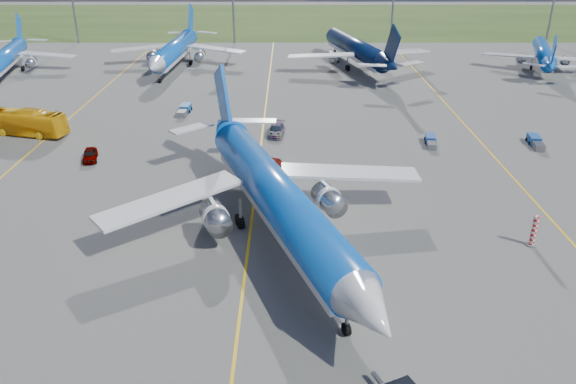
{
  "coord_description": "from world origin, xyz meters",
  "views": [
    {
      "loc": [
        3.6,
        -36.61,
        26.3
      ],
      "look_at": [
        3.64,
        11.0,
        4.0
      ],
      "focal_mm": 35.0,
      "sensor_mm": 36.0,
      "label": 1
    }
  ],
  "objects_px": {
    "warning_post": "(534,231)",
    "bg_jet_nw": "(9,74)",
    "service_car_b": "(265,161)",
    "apron_bus": "(23,122)",
    "service_car_a": "(90,155)",
    "bg_jet_ne": "(541,68)",
    "baggage_tug_c": "(184,110)",
    "service_car_c": "(276,130)",
    "baggage_tug_e": "(536,142)",
    "main_airliner": "(277,236)",
    "bg_jet_nnw": "(176,67)",
    "bg_jet_n": "(355,67)",
    "baggage_tug_w": "(431,141)"
  },
  "relations": [
    {
      "from": "warning_post",
      "to": "bg_jet_nw",
      "type": "xyz_separation_m",
      "value": [
        -78.45,
        67.44,
        -1.5
      ]
    },
    {
      "from": "warning_post",
      "to": "service_car_b",
      "type": "height_order",
      "value": "warning_post"
    },
    {
      "from": "apron_bus",
      "to": "service_car_b",
      "type": "relative_size",
      "value": 2.79
    },
    {
      "from": "apron_bus",
      "to": "service_car_a",
      "type": "distance_m",
      "value": 15.82
    },
    {
      "from": "bg_jet_ne",
      "to": "baggage_tug_c",
      "type": "bearing_deg",
      "value": 42.9
    },
    {
      "from": "bg_jet_ne",
      "to": "service_car_c",
      "type": "relative_size",
      "value": 6.55
    },
    {
      "from": "warning_post",
      "to": "apron_bus",
      "type": "relative_size",
      "value": 0.23
    },
    {
      "from": "bg_jet_ne",
      "to": "baggage_tug_e",
      "type": "xyz_separation_m",
      "value": [
        -19.83,
        -46.55,
        0.51
      ]
    },
    {
      "from": "main_airliner",
      "to": "apron_bus",
      "type": "bearing_deg",
      "value": 121.27
    },
    {
      "from": "warning_post",
      "to": "bg_jet_nnw",
      "type": "bearing_deg",
      "value": 121.92
    },
    {
      "from": "bg_jet_n",
      "to": "main_airliner",
      "type": "distance_m",
      "value": 73.72
    },
    {
      "from": "bg_jet_nw",
      "to": "warning_post",
      "type": "bearing_deg",
      "value": -52.5
    },
    {
      "from": "bg_jet_nnw",
      "to": "apron_bus",
      "type": "xyz_separation_m",
      "value": [
        -13.78,
        -42.74,
        1.79
      ]
    },
    {
      "from": "bg_jet_nw",
      "to": "main_airliner",
      "type": "xyz_separation_m",
      "value": [
        55.09,
        -65.77,
        0.0
      ]
    },
    {
      "from": "bg_jet_nnw",
      "to": "service_car_c",
      "type": "xyz_separation_m",
      "value": [
        21.87,
        -43.09,
        0.74
      ]
    },
    {
      "from": "service_car_b",
      "to": "bg_jet_ne",
      "type": "bearing_deg",
      "value": -21.65
    },
    {
      "from": "service_car_a",
      "to": "baggage_tug_c",
      "type": "height_order",
      "value": "service_car_a"
    },
    {
      "from": "bg_jet_nw",
      "to": "service_car_c",
      "type": "bearing_deg",
      "value": -45.96
    },
    {
      "from": "apron_bus",
      "to": "service_car_a",
      "type": "relative_size",
      "value": 3.07
    },
    {
      "from": "apron_bus",
      "to": "service_car_c",
      "type": "bearing_deg",
      "value": -75.67
    },
    {
      "from": "bg_jet_ne",
      "to": "service_car_b",
      "type": "xyz_separation_m",
      "value": [
        -55.93,
        -53.65,
        0.64
      ]
    },
    {
      "from": "bg_jet_n",
      "to": "service_car_c",
      "type": "height_order",
      "value": "bg_jet_n"
    },
    {
      "from": "service_car_b",
      "to": "baggage_tug_w",
      "type": "distance_m",
      "value": 23.34
    },
    {
      "from": "bg_jet_n",
      "to": "baggage_tug_e",
      "type": "relative_size",
      "value": 8.53
    },
    {
      "from": "apron_bus",
      "to": "baggage_tug_c",
      "type": "distance_m",
      "value": 23.26
    },
    {
      "from": "bg_jet_nnw",
      "to": "service_car_b",
      "type": "height_order",
      "value": "bg_jet_nnw"
    },
    {
      "from": "service_car_c",
      "to": "baggage_tug_e",
      "type": "bearing_deg",
      "value": -0.85
    },
    {
      "from": "bg_jet_nw",
      "to": "baggage_tug_c",
      "type": "bearing_deg",
      "value": -45.54
    },
    {
      "from": "baggage_tug_e",
      "to": "baggage_tug_c",
      "type": "bearing_deg",
      "value": 171.35
    },
    {
      "from": "bg_jet_n",
      "to": "service_car_b",
      "type": "height_order",
      "value": "bg_jet_n"
    },
    {
      "from": "warning_post",
      "to": "apron_bus",
      "type": "xyz_separation_m",
      "value": [
        -59.61,
        30.83,
        0.29
      ]
    },
    {
      "from": "apron_bus",
      "to": "service_car_c",
      "type": "height_order",
      "value": "apron_bus"
    },
    {
      "from": "bg_jet_ne",
      "to": "service_car_a",
      "type": "relative_size",
      "value": 7.99
    },
    {
      "from": "bg_jet_nnw",
      "to": "bg_jet_n",
      "type": "height_order",
      "value": "bg_jet_n"
    },
    {
      "from": "main_airliner",
      "to": "service_car_b",
      "type": "height_order",
      "value": "main_airliner"
    },
    {
      "from": "service_car_a",
      "to": "baggage_tug_e",
      "type": "bearing_deg",
      "value": -8.91
    },
    {
      "from": "baggage_tug_c",
      "to": "warning_post",
      "type": "bearing_deg",
      "value": -43.75
    },
    {
      "from": "service_car_a",
      "to": "service_car_b",
      "type": "bearing_deg",
      "value": -18.93
    },
    {
      "from": "bg_jet_nw",
      "to": "bg_jet_ne",
      "type": "bearing_deg",
      "value": -8.98
    },
    {
      "from": "baggage_tug_w",
      "to": "baggage_tug_e",
      "type": "relative_size",
      "value": 0.93
    },
    {
      "from": "bg_jet_ne",
      "to": "apron_bus",
      "type": "bearing_deg",
      "value": 43.13
    },
    {
      "from": "main_airliner",
      "to": "service_car_a",
      "type": "distance_m",
      "value": 30.75
    },
    {
      "from": "service_car_b",
      "to": "baggage_tug_w",
      "type": "xyz_separation_m",
      "value": [
        22.12,
        7.45,
        -0.17
      ]
    },
    {
      "from": "bg_jet_nnw",
      "to": "service_car_c",
      "type": "bearing_deg",
      "value": -60.15
    },
    {
      "from": "apron_bus",
      "to": "baggage_tug_e",
      "type": "distance_m",
      "value": 70.66
    },
    {
      "from": "bg_jet_n",
      "to": "baggage_tug_e",
      "type": "height_order",
      "value": "bg_jet_n"
    },
    {
      "from": "bg_jet_n",
      "to": "service_car_c",
      "type": "bearing_deg",
      "value": 56.6
    },
    {
      "from": "bg_jet_nnw",
      "to": "service_car_a",
      "type": "relative_size",
      "value": 9.58
    },
    {
      "from": "warning_post",
      "to": "bg_jet_nw",
      "type": "height_order",
      "value": "bg_jet_nw"
    },
    {
      "from": "main_airliner",
      "to": "bg_jet_ne",
      "type": "bearing_deg",
      "value": 32.85
    }
  ]
}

